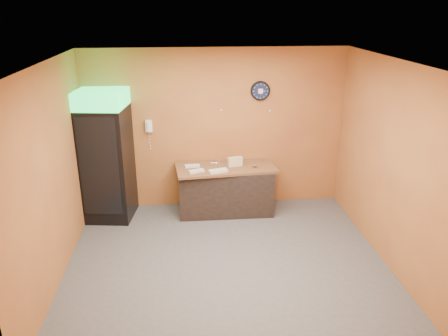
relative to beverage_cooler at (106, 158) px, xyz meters
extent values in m
plane|color=#47474C|center=(1.84, -1.60, -1.07)|extent=(4.50, 4.50, 0.00)
cube|color=#AD6B30|center=(1.84, 0.40, 0.33)|extent=(4.50, 0.02, 2.80)
cube|color=#AD6B30|center=(-0.41, -1.60, 0.33)|extent=(0.02, 4.00, 2.80)
cube|color=#AD6B30|center=(4.09, -1.60, 0.33)|extent=(0.02, 4.00, 2.80)
cube|color=white|center=(1.84, -1.60, 1.73)|extent=(4.50, 4.00, 0.02)
cube|color=black|center=(-0.01, 0.05, -0.11)|extent=(0.86, 0.86, 1.92)
cube|color=#1AE15B|center=(-0.01, 0.05, 0.98)|extent=(0.86, 0.86, 0.27)
cube|color=black|center=(0.05, -0.34, -0.03)|extent=(0.63, 0.11, 1.64)
cube|color=black|center=(1.99, 0.04, -0.67)|extent=(1.61, 0.72, 0.80)
cylinder|color=black|center=(2.61, 0.37, 1.00)|extent=(0.33, 0.05, 0.33)
cylinder|color=#0F1433|center=(2.61, 0.35, 1.00)|extent=(0.28, 0.01, 0.28)
cube|color=white|center=(2.61, 0.34, 1.00)|extent=(0.08, 0.00, 0.08)
cube|color=white|center=(0.70, 0.35, 0.44)|extent=(0.11, 0.07, 0.21)
cube|color=white|center=(0.70, 0.30, 0.44)|extent=(0.05, 0.04, 0.17)
cube|color=brown|center=(1.99, 0.04, -0.25)|extent=(1.76, 0.92, 0.04)
cube|color=beige|center=(2.15, 0.05, -0.20)|extent=(0.26, 0.14, 0.05)
cube|color=beige|center=(2.15, 0.05, -0.15)|extent=(0.26, 0.14, 0.05)
cube|color=beige|center=(2.15, 0.05, -0.10)|extent=(0.26, 0.14, 0.05)
cube|color=silver|center=(1.48, -0.18, -0.21)|extent=(0.27, 0.18, 0.04)
cube|color=silver|center=(1.84, -0.22, -0.20)|extent=(0.33, 0.20, 0.04)
cube|color=silver|center=(1.41, 0.07, -0.21)|extent=(0.26, 0.12, 0.04)
cylinder|color=silver|center=(1.89, 0.20, -0.19)|extent=(0.06, 0.06, 0.06)
camera|label=1|loc=(1.31, -6.94, 2.41)|focal=35.00mm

